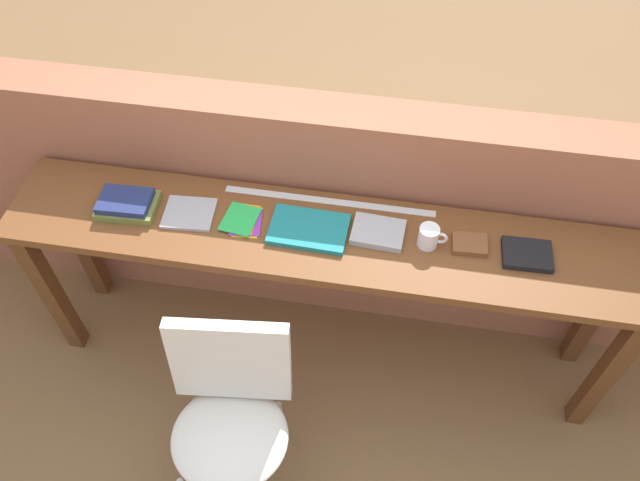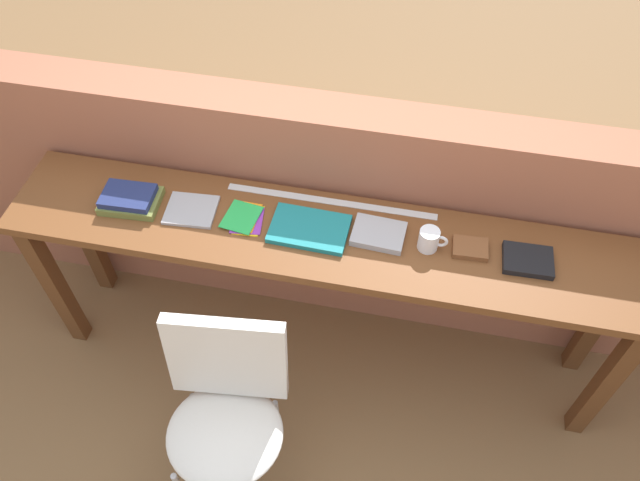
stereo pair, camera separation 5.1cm
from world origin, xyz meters
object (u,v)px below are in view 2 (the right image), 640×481
Objects in this scene: book_open_centre at (309,229)px; book_repair_rightmost at (528,260)px; chair_white_moulded at (226,408)px; pamphlet_pile_colourful at (245,218)px; leather_journal_brown at (470,248)px; mug at (429,240)px; magazine_cycling at (191,210)px; book_stack_leftmost at (130,199)px.

book_repair_rightmost reaches higher than book_open_centre.
book_open_centre is (0.19, 0.62, 0.36)m from chair_white_moulded.
book_repair_rightmost is at bearing 0.23° from pamphlet_pile_colourful.
book_open_centre is 1.64× the size of book_repair_rightmost.
leather_journal_brown is at bearing 174.26° from book_repair_rightmost.
pamphlet_pile_colourful is 1.53× the size of mug.
book_open_centre is at bearing -178.77° from mug.
book_repair_rightmost is at bearing -3.76° from magazine_cycling.
book_repair_rightmost reaches higher than magazine_cycling.
book_stack_leftmost reaches higher than magazine_cycling.
leather_journal_brown is (1.09, 0.02, 0.01)m from magazine_cycling.
book_stack_leftmost is 1.18m from mug.
pamphlet_pile_colourful is 1.08m from book_repair_rightmost.
chair_white_moulded is at bearing -135.90° from mug.
leather_journal_brown reaches higher than book_open_centre.
book_open_centre is at bearing 179.29° from book_repair_rightmost.
chair_white_moulded is 1.24m from book_repair_rightmost.
leather_journal_brown is (0.15, 0.02, -0.03)m from mug.
book_open_centre is 0.82m from book_repair_rightmost.
book_repair_rightmost is (0.21, -0.02, 0.00)m from leather_journal_brown.
chair_white_moulded is 8.10× the size of mug.
book_stack_leftmost reaches higher than leather_journal_brown.
book_repair_rightmost reaches higher than chair_white_moulded.
magazine_cycling reaches higher than pamphlet_pile_colourful.
book_repair_rightmost is at bearing -6.84° from leather_journal_brown.
book_open_centre is 2.71× the size of mug.
book_repair_rightmost is (1.54, 0.02, -0.01)m from book_stack_leftmost.
book_stack_leftmost reaches higher than book_open_centre.
chair_white_moulded is 1.09m from leather_journal_brown.
book_stack_leftmost is 0.80× the size of book_open_centre.
book_open_centre is at bearing 179.93° from leather_journal_brown.
book_stack_leftmost is at bearing 178.79° from leather_journal_brown.
chair_white_moulded is 4.57× the size of magazine_cycling.
leather_journal_brown is (0.80, 0.64, 0.37)m from chair_white_moulded.
book_repair_rightmost is at bearing 2.48° from book_open_centre.
pamphlet_pile_colourful is at bearing 1.41° from book_stack_leftmost.
magazine_cycling is 1.30m from book_repair_rightmost.
magazine_cycling is at bearing 178.55° from leather_journal_brown.
pamphlet_pile_colourful is at bearing -179.73° from mug.
mug reaches higher than book_open_centre.
book_stack_leftmost is 0.25m from magazine_cycling.
pamphlet_pile_colourful is 0.87m from leather_journal_brown.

